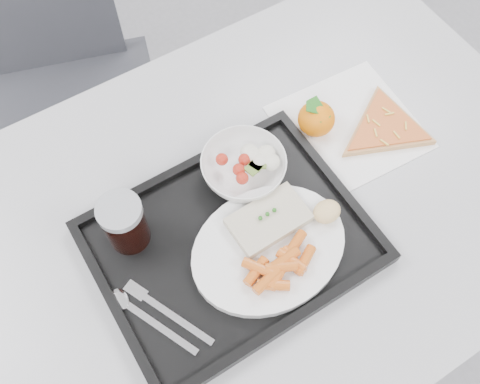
{
  "coord_description": "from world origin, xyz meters",
  "views": [
    {
      "loc": [
        -0.24,
        -0.05,
        1.61
      ],
      "look_at": [
        -0.01,
        0.33,
        0.77
      ],
      "focal_mm": 40.0,
      "sensor_mm": 36.0,
      "label": 1
    }
  ],
  "objects": [
    {
      "name": "table",
      "position": [
        0.0,
        0.3,
        0.68
      ],
      "size": [
        1.2,
        0.8,
        0.75
      ],
      "color": "silver",
      "rests_on": "ground"
    },
    {
      "name": "fish_fillet",
      "position": [
        -0.0,
        0.25,
        0.79
      ],
      "size": [
        0.13,
        0.08,
        0.03
      ],
      "color": "beige",
      "rests_on": "dinner_plate"
    },
    {
      "name": "salad_bowl",
      "position": [
        0.02,
        0.36,
        0.79
      ],
      "size": [
        0.15,
        0.15,
        0.05
      ],
      "color": "white",
      "rests_on": "tray"
    },
    {
      "name": "carrot_pile",
      "position": [
        -0.03,
        0.17,
        0.79
      ],
      "size": [
        0.13,
        0.08,
        0.02
      ],
      "color": "#D05D1A",
      "rests_on": "dinner_plate"
    },
    {
      "name": "dinner_plate",
      "position": [
        -0.03,
        0.21,
        0.77
      ],
      "size": [
        0.27,
        0.27,
        0.02
      ],
      "color": "white",
      "rests_on": "tray"
    },
    {
      "name": "salad_contents",
      "position": [
        0.04,
        0.36,
        0.8
      ],
      "size": [
        0.1,
        0.08,
        0.03
      ],
      "color": "#B42617",
      "rests_on": "salad_bowl"
    },
    {
      "name": "pizza_slice",
      "position": [
        0.3,
        0.31,
        0.76
      ],
      "size": [
        0.23,
        0.23,
        0.02
      ],
      "color": "tan",
      "rests_on": "napkin"
    },
    {
      "name": "bread_roll",
      "position": [
        0.09,
        0.21,
        0.8
      ],
      "size": [
        0.05,
        0.05,
        0.03
      ],
      "color": "tan",
      "rests_on": "dinner_plate"
    },
    {
      "name": "cola_glass",
      "position": [
        -0.21,
        0.36,
        0.82
      ],
      "size": [
        0.07,
        0.07,
        0.11
      ],
      "color": "black",
      "rests_on": "tray"
    },
    {
      "name": "chair",
      "position": [
        -0.15,
        0.98,
        0.54
      ],
      "size": [
        0.53,
        0.53,
        0.93
      ],
      "color": "#333439",
      "rests_on": "ground"
    },
    {
      "name": "tray",
      "position": [
        -0.07,
        0.26,
        0.76
      ],
      "size": [
        0.45,
        0.35,
        0.03
      ],
      "color": "black",
      "rests_on": "table"
    },
    {
      "name": "tangerine",
      "position": [
        0.19,
        0.38,
        0.79
      ],
      "size": [
        0.09,
        0.09,
        0.07
      ],
      "color": "orange",
      "rests_on": "napkin"
    },
    {
      "name": "cutlery",
      "position": [
        -0.25,
        0.23,
        0.77
      ],
      "size": [
        0.12,
        0.16,
        0.01
      ],
      "color": "silver",
      "rests_on": "tray"
    },
    {
      "name": "napkin",
      "position": [
        0.25,
        0.35,
        0.75
      ],
      "size": [
        0.26,
        0.25,
        0.0
      ],
      "color": "white",
      "rests_on": "table"
    }
  ]
}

